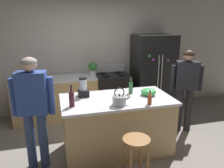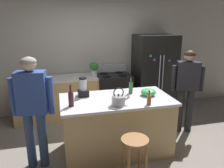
{
  "view_description": "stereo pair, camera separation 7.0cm",
  "coord_description": "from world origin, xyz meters",
  "views": [
    {
      "loc": [
        -0.93,
        -3.19,
        2.13
      ],
      "look_at": [
        0.0,
        0.3,
        1.08
      ],
      "focal_mm": 35.92,
      "sensor_mm": 36.0,
      "label": 1
    },
    {
      "loc": [
        -0.87,
        -3.2,
        2.13
      ],
      "look_at": [
        0.0,
        0.3,
        1.08
      ],
      "focal_mm": 35.92,
      "sensor_mm": 36.0,
      "label": 2
    }
  ],
  "objects": [
    {
      "name": "ground_plane",
      "position": [
        0.0,
        0.0,
        0.0
      ],
      "size": [
        14.0,
        14.0,
        0.0
      ],
      "primitive_type": "plane",
      "color": "gray"
    },
    {
      "name": "back_wall",
      "position": [
        0.0,
        1.95,
        1.35
      ],
      "size": [
        8.0,
        0.1,
        2.7
      ],
      "primitive_type": "cube",
      "color": "#BCB7AD",
      "rests_on": "ground_plane"
    },
    {
      "name": "kitchen_island",
      "position": [
        0.0,
        0.0,
        0.47
      ],
      "size": [
        1.75,
        0.94,
        0.93
      ],
      "color": "tan",
      "rests_on": "ground_plane"
    },
    {
      "name": "back_counter_run",
      "position": [
        -0.8,
        1.55,
        0.46
      ],
      "size": [
        2.0,
        0.64,
        0.93
      ],
      "color": "tan",
      "rests_on": "ground_plane"
    },
    {
      "name": "refrigerator",
      "position": [
        1.31,
        1.5,
        0.9
      ],
      "size": [
        0.9,
        0.73,
        1.79
      ],
      "color": "black",
      "rests_on": "ground_plane"
    },
    {
      "name": "stove_range",
      "position": [
        0.33,
        1.52,
        0.48
      ],
      "size": [
        0.76,
        0.65,
        1.11
      ],
      "color": "black",
      "rests_on": "ground_plane"
    },
    {
      "name": "person_by_island_left",
      "position": [
        -1.24,
        -0.11,
        1.0
      ],
      "size": [
        0.6,
        0.27,
        1.65
      ],
      "color": "#384C7A",
      "rests_on": "ground_plane"
    },
    {
      "name": "person_by_sink_right",
      "position": [
        1.45,
        0.35,
        0.96
      ],
      "size": [
        0.58,
        0.34,
        1.59
      ],
      "color": "#26262B",
      "rests_on": "ground_plane"
    },
    {
      "name": "bar_stool",
      "position": [
        0.03,
        -0.79,
        0.51
      ],
      "size": [
        0.36,
        0.36,
        0.65
      ],
      "color": "#9E6B3D",
      "rests_on": "ground_plane"
    },
    {
      "name": "potted_plant",
      "position": [
        -0.1,
        1.55,
        1.1
      ],
      "size": [
        0.2,
        0.2,
        0.3
      ],
      "color": "silver",
      "rests_on": "back_counter_run"
    },
    {
      "name": "blender_appliance",
      "position": [
        -0.49,
        0.24,
        1.06
      ],
      "size": [
        0.17,
        0.17,
        0.31
      ],
      "color": "black",
      "rests_on": "kitchen_island"
    },
    {
      "name": "bottle_cooking_sauce",
      "position": [
        0.39,
        -0.37,
        1.01
      ],
      "size": [
        0.06,
        0.06,
        0.22
      ],
      "color": "#B24C26",
      "rests_on": "kitchen_island"
    },
    {
      "name": "bottle_wine",
      "position": [
        -0.71,
        -0.16,
        1.04
      ],
      "size": [
        0.08,
        0.08,
        0.32
      ],
      "color": "#471923",
      "rests_on": "kitchen_island"
    },
    {
      "name": "bottle_olive_oil",
      "position": [
        0.29,
        0.18,
        1.03
      ],
      "size": [
        0.07,
        0.07,
        0.28
      ],
      "color": "#2D6638",
      "rests_on": "kitchen_island"
    },
    {
      "name": "mixing_bowl",
      "position": [
        0.54,
        0.01,
        0.98
      ],
      "size": [
        0.24,
        0.24,
        0.11
      ],
      "primitive_type": "ellipsoid",
      "color": "#3FB259",
      "rests_on": "kitchen_island"
    },
    {
      "name": "tea_kettle",
      "position": [
        -0.05,
        -0.28,
        1.01
      ],
      "size": [
        0.28,
        0.2,
        0.27
      ],
      "color": "#B7BABF",
      "rests_on": "kitchen_island"
    }
  ]
}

